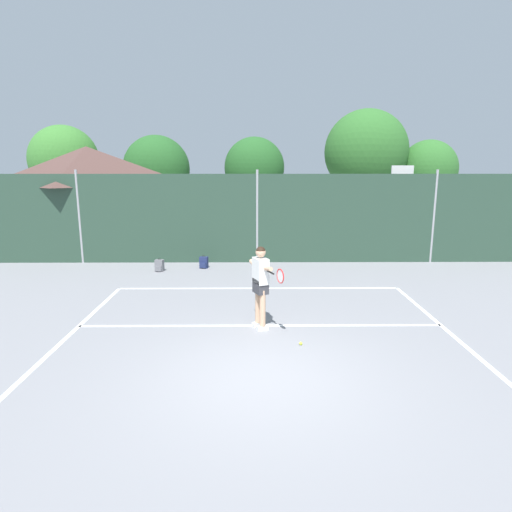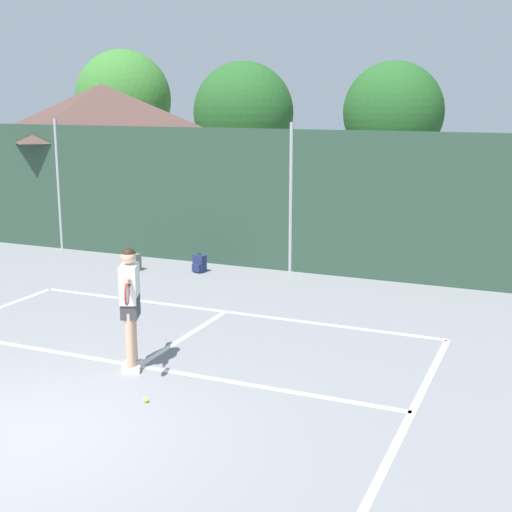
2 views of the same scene
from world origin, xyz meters
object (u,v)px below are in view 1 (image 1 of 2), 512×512
(tennis_player, at_px, (261,280))
(tennis_ball, at_px, (301,343))
(basketball_hoop, at_px, (400,196))
(backpack_grey, at_px, (159,266))
(backpack_navy, at_px, (204,263))

(tennis_player, distance_m, tennis_ball, 1.62)
(basketball_hoop, bearing_deg, tennis_player, -124.02)
(tennis_player, xyz_separation_m, backpack_grey, (-3.36, 5.31, -0.92))
(tennis_player, xyz_separation_m, tennis_ball, (0.79, -0.91, -1.08))
(backpack_navy, bearing_deg, tennis_ball, -68.06)
(backpack_grey, relative_size, backpack_navy, 1.00)
(backpack_navy, bearing_deg, tennis_player, -71.80)
(basketball_hoop, height_order, tennis_ball, basketball_hoop)
(tennis_player, relative_size, tennis_ball, 28.10)
(basketball_hoop, relative_size, backpack_navy, 7.67)
(tennis_player, bearing_deg, backpack_grey, 122.36)
(tennis_ball, distance_m, backpack_navy, 7.21)
(backpack_grey, height_order, backpack_navy, same)
(backpack_grey, bearing_deg, basketball_hoop, 20.52)
(backpack_grey, xyz_separation_m, backpack_navy, (1.47, 0.46, 0.00))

